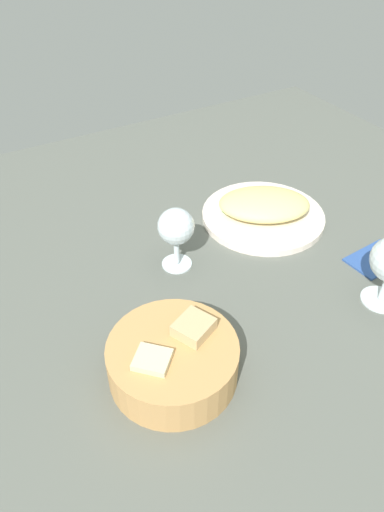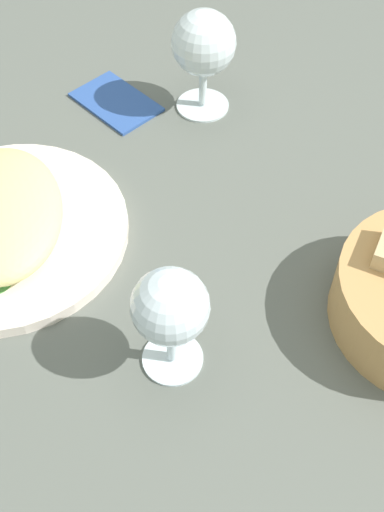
{
  "view_description": "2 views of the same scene",
  "coord_description": "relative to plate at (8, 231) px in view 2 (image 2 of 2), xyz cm",
  "views": [
    {
      "loc": [
        40.4,
        51.39,
        58.19
      ],
      "look_at": [
        8.32,
        -4.31,
        4.81
      ],
      "focal_mm": 33.25,
      "sensor_mm": 36.0,
      "label": 1
    },
    {
      "loc": [
        31.96,
        -25.5,
        51.9
      ],
      "look_at": [
        3.77,
        -1.78,
        4.65
      ],
      "focal_mm": 44.27,
      "sensor_mm": 36.0,
      "label": 2
    }
  ],
  "objects": [
    {
      "name": "wine_glass_far",
      "position": [
        -2.97,
        29.93,
        7.97
      ],
      "size": [
        7.73,
        7.73,
        13.08
      ],
      "color": "silver",
      "rests_on": "ground_plane"
    },
    {
      "name": "folded_napkin",
      "position": [
        -10.59,
        21.78,
        -0.3
      ],
      "size": [
        11.48,
        7.79,
        0.8
      ],
      "primitive_type": "cube",
      "rotation": [
        0.0,
        0.0,
        0.07
      ],
      "color": "#2E5098",
      "rests_on": "ground_plane"
    },
    {
      "name": "ground_plane",
      "position": [
        13.82,
        12.64,
        -1.7
      ],
      "size": [
        140.0,
        140.0,
        2.0
      ],
      "primitive_type": "cube",
      "color": "#595E56"
    },
    {
      "name": "plate",
      "position": [
        0.0,
        0.0,
        0.0
      ],
      "size": [
        25.73,
        25.73,
        1.4
      ],
      "primitive_type": "cylinder",
      "color": "white",
      "rests_on": "ground_plane"
    },
    {
      "name": "omelette",
      "position": [
        -0.0,
        -0.0,
        2.97
      ],
      "size": [
        22.65,
        20.21,
        4.54
      ],
      "primitive_type": "ellipsoid",
      "rotation": [
        0.0,
        0.0,
        -0.51
      ],
      "color": "#E2D583",
      "rests_on": "plate"
    },
    {
      "name": "wine_glass_near",
      "position": [
        22.93,
        4.02,
        7.56
      ],
      "size": [
        6.65,
        6.65,
        12.2
      ],
      "color": "silver",
      "rests_on": "ground_plane"
    }
  ]
}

